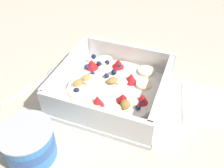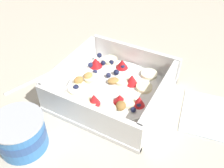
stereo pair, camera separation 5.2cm
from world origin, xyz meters
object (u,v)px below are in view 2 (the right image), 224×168
yogurt_cup (21,133)px  folded_napkin (213,115)px  spoon (52,70)px  fruit_bowl (112,87)px

yogurt_cup → folded_napkin: 0.36m
spoon → folded_napkin: bearing=-174.3°
fruit_bowl → folded_napkin: size_ratio=1.81×
yogurt_cup → folded_napkin: bearing=-141.1°
fruit_bowl → spoon: size_ratio=1.29×
spoon → yogurt_cup: (-0.09, 0.19, 0.03)m
fruit_bowl → yogurt_cup: bearing=68.3°
yogurt_cup → folded_napkin: yogurt_cup is taller
fruit_bowl → spoon: 0.17m
fruit_bowl → spoon: (0.16, -0.00, -0.02)m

